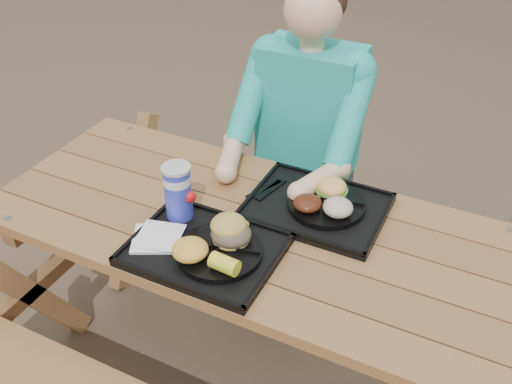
% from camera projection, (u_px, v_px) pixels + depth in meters
% --- Properties ---
extents(ground, '(60.00, 60.00, 0.00)m').
position_uv_depth(ground, '(256.00, 369.00, 2.29)').
color(ground, '#999999').
rests_on(ground, ground).
extents(picnic_table, '(1.80, 1.49, 0.75)m').
position_uv_depth(picnic_table, '(256.00, 304.00, 2.07)').
color(picnic_table, '#999999').
rests_on(picnic_table, ground).
extents(tray_near, '(0.45, 0.35, 0.02)m').
position_uv_depth(tray_near, '(205.00, 250.00, 1.74)').
color(tray_near, black).
rests_on(tray_near, picnic_table).
extents(tray_far, '(0.45, 0.35, 0.02)m').
position_uv_depth(tray_far, '(316.00, 208.00, 1.91)').
color(tray_far, black).
rests_on(tray_far, picnic_table).
extents(plate_near, '(0.26, 0.26, 0.02)m').
position_uv_depth(plate_near, '(219.00, 252.00, 1.70)').
color(plate_near, black).
rests_on(plate_near, tray_near).
extents(plate_far, '(0.26, 0.26, 0.02)m').
position_uv_depth(plate_far, '(326.00, 204.00, 1.89)').
color(plate_far, black).
rests_on(plate_far, tray_far).
extents(napkin_stack, '(0.19, 0.19, 0.02)m').
position_uv_depth(napkin_stack, '(155.00, 238.00, 1.76)').
color(napkin_stack, white).
rests_on(napkin_stack, tray_near).
extents(soda_cup, '(0.09, 0.09, 0.18)m').
position_uv_depth(soda_cup, '(178.00, 193.00, 1.81)').
color(soda_cup, '#1722B3').
rests_on(soda_cup, tray_near).
extents(condiment_bbq, '(0.05, 0.05, 0.03)m').
position_uv_depth(condiment_bbq, '(225.00, 220.00, 1.81)').
color(condiment_bbq, black).
rests_on(condiment_bbq, tray_near).
extents(condiment_mustard, '(0.05, 0.05, 0.03)m').
position_uv_depth(condiment_mustard, '(243.00, 228.00, 1.79)').
color(condiment_mustard, yellow).
rests_on(condiment_mustard, tray_near).
extents(sandwich, '(0.12, 0.12, 0.12)m').
position_uv_depth(sandwich, '(231.00, 224.00, 1.70)').
color(sandwich, gold).
rests_on(sandwich, plate_near).
extents(mac_cheese, '(0.11, 0.11, 0.05)m').
position_uv_depth(mac_cheese, '(190.00, 250.00, 1.65)').
color(mac_cheese, '#F9B941').
rests_on(mac_cheese, plate_near).
extents(corn_cob, '(0.09, 0.09, 0.05)m').
position_uv_depth(corn_cob, '(224.00, 264.00, 1.61)').
color(corn_cob, '#F6F834').
rests_on(corn_cob, plate_near).
extents(cutlery_far, '(0.06, 0.16, 0.01)m').
position_uv_depth(cutlery_far, '(271.00, 189.00, 1.97)').
color(cutlery_far, black).
rests_on(cutlery_far, tray_far).
extents(burger, '(0.10, 0.10, 0.09)m').
position_uv_depth(burger, '(332.00, 184.00, 1.89)').
color(burger, '#F5B956').
rests_on(burger, plate_far).
extents(baked_beans, '(0.09, 0.09, 0.04)m').
position_uv_depth(baked_beans, '(307.00, 203.00, 1.85)').
color(baked_beans, '#512210').
rests_on(baked_beans, plate_far).
extents(potato_salad, '(0.10, 0.10, 0.05)m').
position_uv_depth(potato_salad, '(338.00, 207.00, 1.82)').
color(potato_salad, beige).
rests_on(potato_salad, plate_far).
extents(diner, '(0.48, 0.84, 1.28)m').
position_uv_depth(diner, '(305.00, 161.00, 2.37)').
color(diner, teal).
rests_on(diner, ground).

